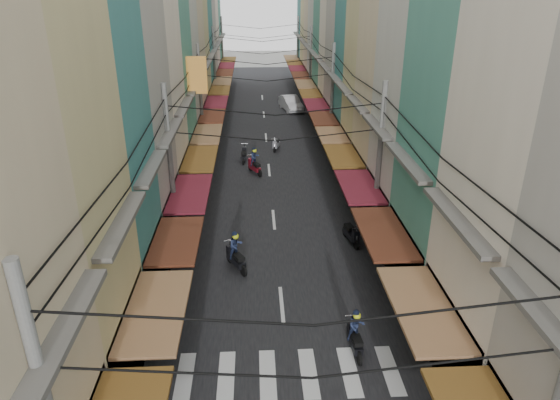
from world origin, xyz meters
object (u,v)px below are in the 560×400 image
object	(u,v)px
white_car	(291,110)
bicycle	(419,300)
traffic_sign	(447,319)
market_umbrella	(484,322)

from	to	relation	value
white_car	bicycle	xyz separation A→B (m)	(2.94, -33.74, 0.00)
white_car	traffic_sign	size ratio (longest dim) A/B	1.98
white_car	traffic_sign	bearing A→B (deg)	-97.68
white_car	bicycle	world-z (taller)	white_car
white_car	bicycle	size ratio (longest dim) A/B	2.94
bicycle	market_umbrella	bearing A→B (deg)	164.29
white_car	market_umbrella	xyz separation A→B (m)	(3.52, -38.01, 2.12)
traffic_sign	bicycle	bearing A→B (deg)	83.71
traffic_sign	white_car	bearing A→B (deg)	93.86
traffic_sign	market_umbrella	bearing A→B (deg)	-28.55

